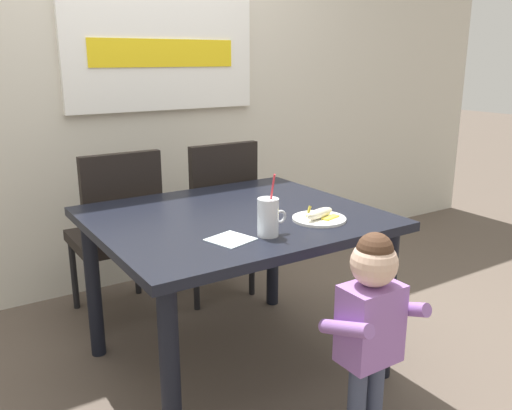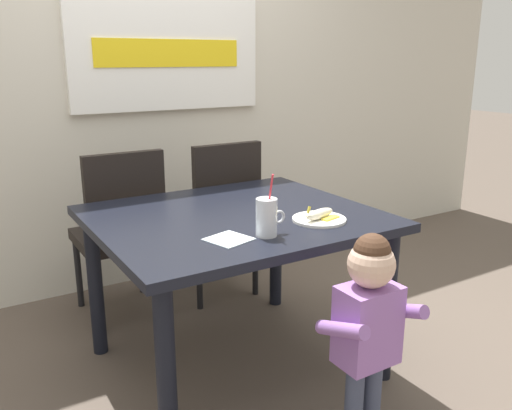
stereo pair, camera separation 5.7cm
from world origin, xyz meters
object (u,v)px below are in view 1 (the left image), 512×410
Objects in this scene: peeled_banana at (320,214)px; snack_plate at (319,219)px; milk_cup at (268,219)px; dining_table at (234,236)px; dining_chair_left at (118,227)px; toddler_standing at (371,315)px; dining_chair_right at (215,211)px; paper_napkin at (231,239)px.

snack_plate is at bearing 74.32° from peeled_banana.
milk_cup is at bearing -171.62° from peeled_banana.
dining_table is 1.26× the size of dining_chair_left.
snack_plate is at bearing 9.75° from milk_cup.
peeled_banana is (0.11, 0.43, 0.26)m from toddler_standing.
milk_cup reaches higher than dining_chair_left.
dining_chair_left is 1.18m from snack_plate.
dining_chair_right is (0.59, -0.02, 0.00)m from dining_chair_left.
dining_table is 4.82× the size of milk_cup.
dining_table is 0.37m from milk_cup.
milk_cup is at bearing 103.24° from dining_chair_left.
dining_chair_left is 1.19m from peeled_banana.
dining_chair_right is 1.03m from snack_plate.
milk_cup is 0.30m from peeled_banana.
dining_table is 8.06× the size of paper_napkin.
dining_chair_left is at bearing 118.28° from snack_plate.
snack_plate is at bearing -46.57° from dining_table.
milk_cup is (-0.34, -1.06, 0.28)m from dining_chair_right.
dining_chair_right reaches higher than peeled_banana.
snack_plate reaches higher than paper_napkin.
dining_chair_right is at bearing 64.54° from paper_napkin.
snack_plate is (0.26, -0.28, 0.11)m from dining_table.
peeled_banana is at bearing -47.58° from dining_table.
paper_napkin is (-0.15, 0.04, -0.06)m from milk_cup.
toddler_standing is 3.64× the size of snack_plate.
snack_plate is 0.45m from paper_napkin.
dining_table is at bearing 101.92° from toddler_standing.
milk_cup is 0.31m from snack_plate.
milk_cup reaches higher than dining_chair_right.
peeled_banana is at bearing 1.06° from paper_napkin.
dining_table is at bearing 57.32° from paper_napkin.
dining_chair_left is 4.17× the size of snack_plate.
paper_napkin is (-0.34, 0.42, 0.23)m from toddler_standing.
milk_cup reaches higher than dining_table.
dining_table is 0.74m from toddler_standing.
dining_chair_right reaches higher than paper_napkin.
peeled_banana is at bearing 87.75° from dining_chair_right.
toddler_standing is at bearing 84.16° from dining_chair_right.
dining_table is at bearing 133.43° from snack_plate.
dining_chair_right is 1.14m from milk_cup.
snack_plate is at bearing 75.97° from toddler_standing.
dining_chair_right is 4.17× the size of snack_plate.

